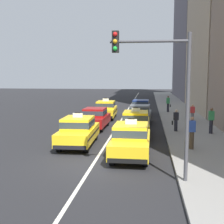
% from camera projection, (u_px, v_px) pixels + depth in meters
% --- Properties ---
extents(ground_plane, '(160.00, 160.00, 0.00)m').
position_uv_depth(ground_plane, '(93.00, 164.00, 13.34)').
color(ground_plane, '#232326').
extents(lane_stripe_left_right, '(0.14, 80.00, 0.01)m').
position_uv_depth(lane_stripe_left_right, '(126.00, 112.00, 33.04)').
color(lane_stripe_left_right, silver).
rests_on(lane_stripe_left_right, ground).
extents(sidewalk_curb, '(4.00, 90.00, 0.15)m').
position_uv_depth(sidewalk_curb, '(182.00, 118.00, 27.42)').
color(sidewalk_curb, gray).
rests_on(sidewalk_curb, ground).
extents(taxi_left_nearest, '(1.94, 4.61, 1.96)m').
position_uv_depth(taxi_left_nearest, '(78.00, 131.00, 16.88)').
color(taxi_left_nearest, black).
rests_on(taxi_left_nearest, ground).
extents(sedan_left_second, '(1.81, 4.32, 1.58)m').
position_uv_depth(sedan_left_second, '(95.00, 118.00, 22.43)').
color(sedan_left_second, black).
rests_on(sedan_left_second, ground).
extents(taxi_left_third, '(1.95, 4.61, 1.96)m').
position_uv_depth(taxi_left_third, '(106.00, 109.00, 27.87)').
color(taxi_left_third, black).
rests_on(taxi_left_third, ground).
extents(taxi_right_nearest, '(1.87, 4.58, 1.96)m').
position_uv_depth(taxi_right_nearest, '(131.00, 139.00, 14.50)').
color(taxi_right_nearest, black).
rests_on(taxi_right_nearest, ground).
extents(taxi_right_second, '(1.85, 4.57, 1.96)m').
position_uv_depth(taxi_right_second, '(136.00, 123.00, 19.64)').
color(taxi_right_second, black).
rests_on(taxi_right_second, ground).
extents(sedan_right_third, '(1.94, 4.37, 1.58)m').
position_uv_depth(sedan_right_third, '(140.00, 114.00, 24.73)').
color(sedan_right_third, black).
rests_on(sedan_right_third, ground).
extents(sedan_right_fourth, '(1.91, 4.36, 1.58)m').
position_uv_depth(sedan_right_fourth, '(141.00, 107.00, 30.24)').
color(sedan_right_fourth, black).
rests_on(sedan_right_fourth, ground).
extents(pedestrian_near_crosswalk, '(0.47, 0.24, 1.73)m').
position_uv_depth(pedestrian_near_crosswalk, '(168.00, 104.00, 31.75)').
color(pedestrian_near_crosswalk, '#23232D').
rests_on(pedestrian_near_crosswalk, sidewalk_curb).
extents(pedestrian_mid_block, '(0.36, 0.24, 1.72)m').
position_uv_depth(pedestrian_mid_block, '(192.00, 133.00, 15.49)').
color(pedestrian_mid_block, '#473828').
rests_on(pedestrian_mid_block, sidewalk_curb).
extents(pedestrian_by_storefront, '(0.36, 0.24, 1.52)m').
position_uv_depth(pedestrian_by_storefront, '(192.00, 113.00, 24.62)').
color(pedestrian_by_storefront, slate).
rests_on(pedestrian_by_storefront, sidewalk_curb).
extents(pedestrian_trailing, '(0.36, 0.24, 1.73)m').
position_uv_depth(pedestrian_trailing, '(211.00, 121.00, 19.73)').
color(pedestrian_trailing, '#23232D').
rests_on(pedestrian_trailing, sidewalk_curb).
extents(pedestrian_far_corner, '(0.47, 0.24, 1.53)m').
position_uv_depth(pedestrian_far_corner, '(176.00, 120.00, 20.59)').
color(pedestrian_far_corner, '#23232D').
rests_on(pedestrian_far_corner, sidewalk_curb).
extents(traffic_light_pole, '(2.87, 0.33, 5.58)m').
position_uv_depth(traffic_light_pole, '(161.00, 80.00, 10.52)').
color(traffic_light_pole, '#47474C').
rests_on(traffic_light_pole, ground).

